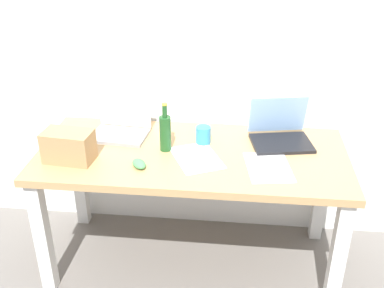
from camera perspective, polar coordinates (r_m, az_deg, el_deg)
ground_plane at (r=2.87m, az=0.00°, el=-13.79°), size 8.00×8.00×0.00m
back_wall at (r=2.63m, az=1.00°, el=14.55°), size 5.20×0.08×2.60m
desk at (r=2.50m, az=0.00°, el=-3.06°), size 1.62×0.72×0.72m
laptop_left at (r=2.64m, az=-8.58°, el=2.12°), size 0.32×0.25×0.22m
laptop_right at (r=2.58m, az=10.66°, el=1.31°), size 0.36×0.31×0.24m
beer_bottle at (r=2.43m, az=-3.27°, el=1.45°), size 0.06×0.06×0.26m
computer_mouse at (r=2.33m, az=-6.45°, el=-2.39°), size 0.10×0.12×0.03m
cardboard_box at (r=2.42m, az=-14.77°, el=-0.27°), size 0.26×0.16×0.16m
coffee_mug at (r=2.52m, az=1.38°, el=1.11°), size 0.08×0.08×0.09m
paper_sheet_front_right at (r=2.35m, az=9.27°, el=-2.79°), size 0.25×0.32×0.00m
paper_sheet_center at (r=2.40m, az=0.57°, el=-1.68°), size 0.32×0.36×0.00m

